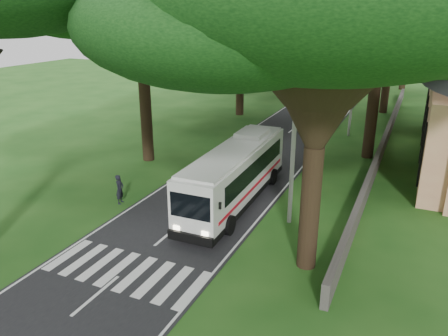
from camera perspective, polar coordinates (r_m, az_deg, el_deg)
The scene contains 15 objects.
ground at distance 22.62m, azimuth -9.76°, elevation -10.63°, with size 140.00×140.00×0.00m, color #194614.
road at distance 43.95m, azimuth 8.62°, elevation 4.71°, with size 8.00×120.00×0.04m, color black.
crosswalk at distance 21.26m, azimuth -12.82°, elevation -13.03°, with size 8.00×3.00×0.01m, color silver.
property_wall at distance 41.40m, azimuth 20.32°, elevation 3.57°, with size 0.35×50.00×1.20m, color #383533.
pole_near at distance 23.79m, azimuth 9.00°, elevation 2.04°, with size 1.60×0.24×8.00m.
pole_mid at distance 42.92m, azimuth 16.45°, elevation 9.47°, with size 1.60×0.24×8.00m.
pole_far at distance 62.59m, azimuth 19.34°, elevation 12.24°, with size 1.60×0.24×8.00m.
tree_l_midb at distance 49.62m, azimuth 2.22°, elevation 20.17°, with size 16.15×16.15×15.10m.
tree_l_far at distance 66.92m, azimuth 7.66°, elevation 20.86°, with size 14.72×14.72×15.91m.
tree_r_mida at distance 36.05m, azimuth 20.20°, elevation 18.82°, with size 15.53×15.53×14.78m.
tree_r_far at distance 71.96m, azimuth 23.48°, elevation 18.91°, with size 14.87×14.87×15.29m.
coach_bus at distance 26.89m, azimuth 1.54°, elevation -0.68°, with size 3.07×12.20×3.58m.
distant_car_a at distance 56.47m, azimuth 11.68°, elevation 8.70°, with size 1.75×4.35×1.48m, color #ABABB0.
distant_car_b at distance 67.04m, azimuth 11.96°, elevation 10.38°, with size 1.49×4.27×1.41m, color navy.
pedestrian at distance 27.83m, azimuth -13.46°, elevation -2.71°, with size 0.68×0.45×1.87m, color black.
Camera 1 is at (11.36, -15.90, 11.40)m, focal length 35.00 mm.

